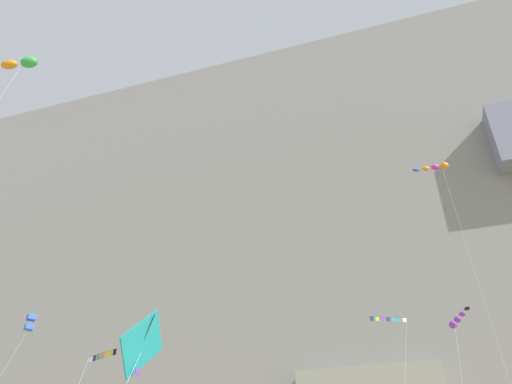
{
  "coord_description": "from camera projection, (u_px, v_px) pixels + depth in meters",
  "views": [
    {
      "loc": [
        5.99,
        -6.48,
        2.04
      ],
      "look_at": [
        -1.96,
        18.49,
        19.47
      ],
      "focal_mm": 35.72,
      "sensor_mm": 36.0,
      "label": 1
    }
  ],
  "objects": [
    {
      "name": "kite_banner_low_center",
      "position": [
        390.0,
        338.0,
        41.22
      ],
      "size": [
        3.01,
        5.82,
        16.92
      ],
      "color": "black",
      "rests_on": "ground"
    },
    {
      "name": "kite_box_far_left",
      "position": [
        30.0,
        323.0,
        38.15
      ],
      "size": [
        3.28,
        3.66,
        15.63
      ],
      "color": "blue",
      "rests_on": "ground"
    },
    {
      "name": "kite_windsock_far_right",
      "position": [
        457.0,
        321.0,
        34.3
      ],
      "size": [
        2.45,
        4.99,
        14.27
      ],
      "color": "purple",
      "rests_on": "ground"
    },
    {
      "name": "kite_windsock_mid_center",
      "position": [
        11.0,
        65.0,
        29.85
      ],
      "size": [
        4.78,
        4.6,
        25.19
      ],
      "color": "green",
      "rests_on": "ground"
    },
    {
      "name": "kite_banner_low_right",
      "position": [
        94.0,
        373.0,
        28.0
      ],
      "size": [
        2.44,
        4.24,
        10.44
      ],
      "color": "black",
      "rests_on": "ground"
    },
    {
      "name": "kite_diamond_front_field",
      "position": [
        141.0,
        347.0,
        18.05
      ],
      "size": [
        0.71,
        5.02,
        8.9
      ],
      "color": "teal",
      "rests_on": "ground"
    },
    {
      "name": "kite_windsock_upper_mid",
      "position": [
        436.0,
        168.0,
        50.46
      ],
      "size": [
        3.85,
        4.55,
        32.63
      ],
      "color": "orange",
      "rests_on": "ground"
    },
    {
      "name": "cliff_face",
      "position": [
        361.0,
        253.0,
        78.93
      ],
      "size": [
        180.0,
        25.26,
        75.74
      ],
      "color": "gray",
      "rests_on": "ground"
    }
  ]
}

